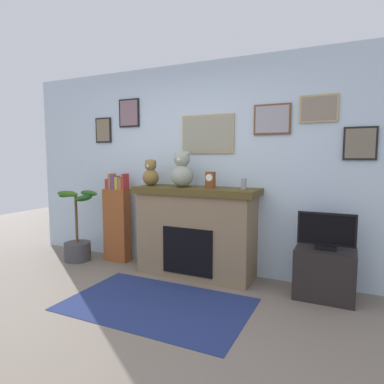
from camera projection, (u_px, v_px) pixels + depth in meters
ground_plane at (90, 339)px, 2.65m from camera, size 12.00×12.00×0.00m
back_wall at (196, 167)px, 4.31m from camera, size 5.20×0.15×2.60m
fireplace at (196, 231)px, 4.05m from camera, size 1.51×0.55×1.08m
bookshelf at (117, 221)px, 4.61m from camera, size 0.36×0.16×1.22m
potted_plant at (77, 236)px, 4.64m from camera, size 0.45×0.51×0.99m
tv_stand at (325, 274)px, 3.41m from camera, size 0.58×0.40×0.51m
television at (326, 232)px, 3.36m from camera, size 0.56×0.14×0.37m
area_rug at (157, 304)px, 3.28m from camera, size 1.79×1.11×0.01m
candle_jar at (244, 184)px, 3.72m from camera, size 0.06×0.06×0.12m
mantel_clock at (210, 180)px, 3.89m from camera, size 0.10×0.08×0.19m
teddy_bear_cream at (151, 174)px, 4.23m from camera, size 0.21×0.21×0.33m
teddy_bear_grey at (182, 171)px, 4.03m from camera, size 0.27×0.27×0.44m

